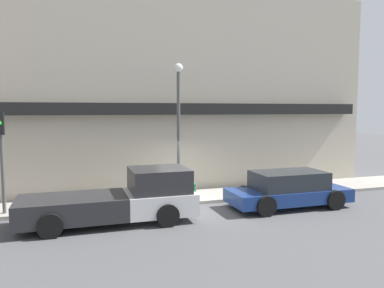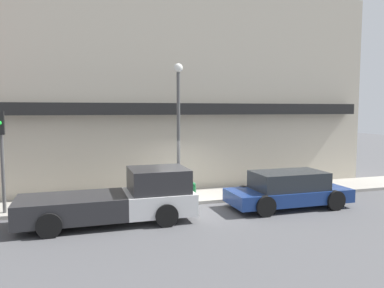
# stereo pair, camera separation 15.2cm
# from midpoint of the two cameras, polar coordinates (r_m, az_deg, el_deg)

# --- Properties ---
(ground_plane) EXTENTS (80.00, 80.00, 0.00)m
(ground_plane) POSITION_cam_midpoint_polar(r_m,az_deg,el_deg) (14.92, 0.30, -9.32)
(ground_plane) COLOR #4C4C4F
(sidewalk) EXTENTS (36.00, 2.42, 0.13)m
(sidewalk) POSITION_cam_midpoint_polar(r_m,az_deg,el_deg) (16.03, -1.02, -8.05)
(sidewalk) COLOR #9E998E
(sidewalk) RESTS_ON ground
(building) EXTENTS (19.80, 3.80, 10.22)m
(building) POSITION_cam_midpoint_polar(r_m,az_deg,el_deg) (18.22, -3.48, 8.07)
(building) COLOR #BCB29E
(building) RESTS_ON ground
(pickup_truck) EXTENTS (5.70, 2.18, 1.76)m
(pickup_truck) POSITION_cam_midpoint_polar(r_m,az_deg,el_deg) (12.82, -10.52, -8.24)
(pickup_truck) COLOR silver
(pickup_truck) RESTS_ON ground
(parked_car) EXTENTS (4.70, 2.03, 1.39)m
(parked_car) POSITION_cam_midpoint_polar(r_m,az_deg,el_deg) (14.96, 14.75, -6.74)
(parked_car) COLOR navy
(parked_car) RESTS_ON ground
(fire_hydrant) EXTENTS (0.20, 0.20, 0.63)m
(fire_hydrant) POSITION_cam_midpoint_polar(r_m,az_deg,el_deg) (15.55, 0.52, -7.02)
(fire_hydrant) COLOR #196633
(fire_hydrant) RESTS_ON sidewalk
(street_lamp) EXTENTS (0.36, 0.36, 5.45)m
(street_lamp) POSITION_cam_midpoint_polar(r_m,az_deg,el_deg) (14.98, -1.80, 4.45)
(street_lamp) COLOR #4C4C4C
(street_lamp) RESTS_ON sidewalk
(traffic_light) EXTENTS (0.28, 0.42, 3.57)m
(traffic_light) POSITION_cam_midpoint_polar(r_m,az_deg,el_deg) (14.43, -26.81, 0.07)
(traffic_light) COLOR #4C4C4C
(traffic_light) RESTS_ON sidewalk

